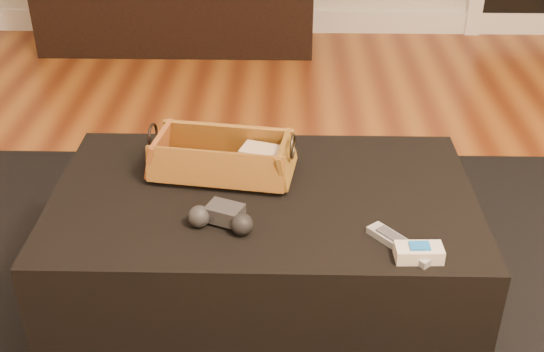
{
  "coord_description": "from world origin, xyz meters",
  "views": [
    {
      "loc": [
        -0.2,
        -1.04,
        1.3
      ],
      "look_at": [
        -0.23,
        0.3,
        0.49
      ],
      "focal_mm": 45.0,
      "sensor_mm": 36.0,
      "label": 1
    }
  ],
  "objects_px": {
    "ottoman": "(264,263)",
    "cream_gadget": "(419,252)",
    "game_controller": "(222,217)",
    "silver_remote": "(400,244)",
    "wicker_basket": "(222,159)",
    "tv_remote": "(215,168)"
  },
  "relations": [
    {
      "from": "ottoman",
      "to": "cream_gadget",
      "type": "distance_m",
      "value": 0.46
    },
    {
      "from": "game_controller",
      "to": "silver_remote",
      "type": "bearing_deg",
      "value": -10.01
    },
    {
      "from": "game_controller",
      "to": "silver_remote",
      "type": "relative_size",
      "value": 1.05
    },
    {
      "from": "ottoman",
      "to": "silver_remote",
      "type": "height_order",
      "value": "silver_remote"
    },
    {
      "from": "wicker_basket",
      "to": "silver_remote",
      "type": "xyz_separation_m",
      "value": [
        0.4,
        -0.3,
        -0.03
      ]
    },
    {
      "from": "cream_gadget",
      "to": "ottoman",
      "type": "bearing_deg",
      "value": 143.13
    },
    {
      "from": "cream_gadget",
      "to": "wicker_basket",
      "type": "bearing_deg",
      "value": 142.07
    },
    {
      "from": "tv_remote",
      "to": "cream_gadget",
      "type": "height_order",
      "value": "cream_gadget"
    },
    {
      "from": "ottoman",
      "to": "game_controller",
      "type": "bearing_deg",
      "value": -121.79
    },
    {
      "from": "tv_remote",
      "to": "cream_gadget",
      "type": "distance_m",
      "value": 0.55
    },
    {
      "from": "tv_remote",
      "to": "wicker_basket",
      "type": "relative_size",
      "value": 0.5
    },
    {
      "from": "ottoman",
      "to": "tv_remote",
      "type": "height_order",
      "value": "tv_remote"
    },
    {
      "from": "wicker_basket",
      "to": "ottoman",
      "type": "bearing_deg",
      "value": -41.04
    },
    {
      "from": "tv_remote",
      "to": "game_controller",
      "type": "height_order",
      "value": "game_controller"
    },
    {
      "from": "ottoman",
      "to": "silver_remote",
      "type": "relative_size",
      "value": 6.7
    },
    {
      "from": "ottoman",
      "to": "tv_remote",
      "type": "xyz_separation_m",
      "value": [
        -0.12,
        0.08,
        0.23
      ]
    },
    {
      "from": "ottoman",
      "to": "tv_remote",
      "type": "distance_m",
      "value": 0.27
    },
    {
      "from": "wicker_basket",
      "to": "cream_gadget",
      "type": "distance_m",
      "value": 0.54
    },
    {
      "from": "silver_remote",
      "to": "ottoman",
      "type": "bearing_deg",
      "value": 144.93
    },
    {
      "from": "ottoman",
      "to": "tv_remote",
      "type": "relative_size",
      "value": 5.44
    },
    {
      "from": "tv_remote",
      "to": "game_controller",
      "type": "distance_m",
      "value": 0.22
    },
    {
      "from": "silver_remote",
      "to": "cream_gadget",
      "type": "height_order",
      "value": "cream_gadget"
    }
  ]
}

